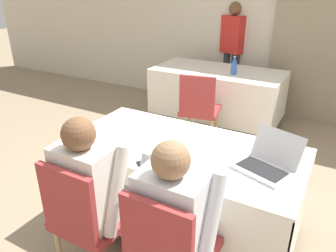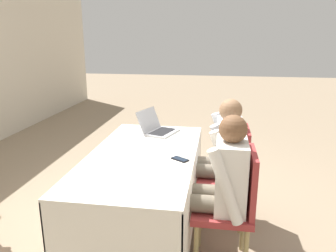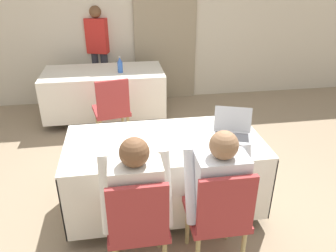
# 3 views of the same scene
# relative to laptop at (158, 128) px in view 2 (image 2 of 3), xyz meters

# --- Properties ---
(ground_plane) EXTENTS (24.00, 24.00, 0.00)m
(ground_plane) POSITION_rel_laptop_xyz_m (-0.62, 0.02, -0.80)
(ground_plane) COLOR gray
(conference_table_near) EXTENTS (1.76, 0.89, 0.75)m
(conference_table_near) POSITION_rel_laptop_xyz_m (-0.62, 0.02, -0.22)
(conference_table_near) COLOR white
(conference_table_near) RESTS_ON ground_plane
(laptop) EXTENTS (0.43, 0.42, 0.23)m
(laptop) POSITION_rel_laptop_xyz_m (0.00, 0.00, 0.00)
(laptop) COLOR #B7B7BC
(laptop) RESTS_ON conference_table_near
(cell_phone) EXTENTS (0.14, 0.16, 0.01)m
(cell_phone) POSITION_rel_laptop_xyz_m (-0.72, -0.31, -0.04)
(cell_phone) COLOR black
(cell_phone) RESTS_ON conference_table_near
(paper_beside_laptop) EXTENTS (0.27, 0.34, 0.00)m
(paper_beside_laptop) POSITION_rel_laptop_xyz_m (-1.03, -0.16, -0.04)
(paper_beside_laptop) COLOR white
(paper_beside_laptop) RESTS_ON conference_table_near
(chair_near_left) EXTENTS (0.44, 0.44, 0.92)m
(chair_near_left) POSITION_rel_laptop_xyz_m (-0.92, -0.73, -0.28)
(chair_near_left) COLOR tan
(chair_near_left) RESTS_ON ground_plane
(chair_near_right) EXTENTS (0.44, 0.44, 0.92)m
(chair_near_right) POSITION_rel_laptop_xyz_m (-0.32, -0.73, -0.28)
(chair_near_right) COLOR tan
(chair_near_right) RESTS_ON ground_plane
(person_checkered_shirt) EXTENTS (0.50, 0.52, 1.18)m
(person_checkered_shirt) POSITION_rel_laptop_xyz_m (-0.92, -0.63, -0.12)
(person_checkered_shirt) COLOR #665B4C
(person_checkered_shirt) RESTS_ON ground_plane
(person_white_shirt) EXTENTS (0.50, 0.52, 1.18)m
(person_white_shirt) POSITION_rel_laptop_xyz_m (-0.32, -0.63, -0.12)
(person_white_shirt) COLOR #665B4C
(person_white_shirt) RESTS_ON ground_plane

